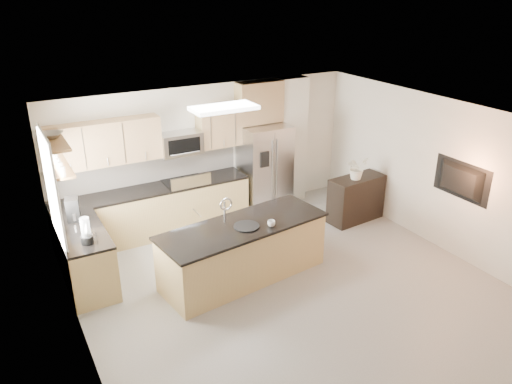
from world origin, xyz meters
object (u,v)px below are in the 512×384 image
island (243,251)px  cup (271,223)px  credenza (356,199)px  blender (86,232)px  bowl (51,134)px  television (458,181)px  platter (246,226)px  kettle (87,230)px  flower_vase (357,162)px  range (187,204)px  microwave (181,143)px  refrigerator (264,169)px  coffee_maker (73,210)px

island → cup: size_ratio=23.11×
credenza → cup: cup is taller
blender → bowl: (-0.18, 0.61, 1.29)m
television → bowl: bearing=68.9°
platter → kettle: 2.32m
cup → platter: size_ratio=0.31×
blender → flower_vase: size_ratio=0.60×
range → kettle: 2.48m
microwave → island: (0.12, -2.19, -1.17)m
microwave → kettle: 2.55m
microwave → kettle: microwave is taller
platter → kettle: kettle is taller
refrigerator → bowl: (-3.91, -0.86, 1.50)m
coffee_maker → microwave: bearing=20.3°
cup → flower_vase: flower_vase is taller
range → refrigerator: bearing=-1.6°
range → island: island is taller
platter → refrigerator: bearing=54.1°
refrigerator → cup: refrigerator is taller
cup → kettle: bearing=158.0°
cup → coffee_maker: size_ratio=0.33×
kettle → coffee_maker: size_ratio=0.71×
platter → flower_vase: bearing=16.5°
island → refrigerator: bearing=45.2°
refrigerator → bowl: size_ratio=4.53×
range → kettle: bearing=-147.0°
microwave → blender: bearing=-141.6°
credenza → bowl: bearing=170.4°
island → bowl: size_ratio=7.05×
kettle → flower_vase: 4.95m
credenza → cup: bearing=-163.2°
cup → blender: bearing=162.4°
refrigerator → bowl: bowl is taller
microwave → platter: 2.39m
credenza → blender: blender is taller
cup → credenza: bearing=22.1°
microwave → bowl: 2.59m
microwave → refrigerator: microwave is taller
island → credenza: bearing=7.5°
credenza → blender: size_ratio=2.77×
microwave → platter: microwave is taller
microwave → bowl: (-2.25, -1.03, 0.76)m
kettle → coffee_maker: 0.67m
flower_vase → television: size_ratio=0.62×
bowl → coffee_maker: bearing=58.4°
bowl → television: bearing=-21.1°
credenza → coffee_maker: 5.17m
coffee_maker → television: size_ratio=0.34×
island → cup: island is taller
island → microwave: bearing=85.7°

